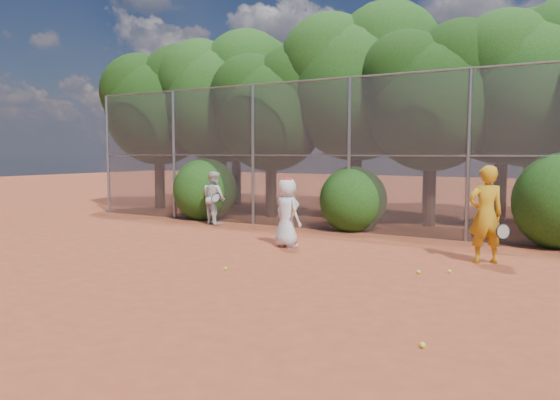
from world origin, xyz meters
The scene contains 20 objects.
ground centered at (0.00, 0.00, 0.00)m, with size 80.00×80.00×0.00m, color #973D22.
fence_back centered at (-0.12, 6.00, 2.05)m, with size 20.05×0.09×4.03m.
tree_0 centered at (-9.44, 8.04, 3.93)m, with size 4.38×3.81×6.00m.
tree_1 centered at (-6.94, 8.54, 4.16)m, with size 4.64×4.03×6.35m.
tree_2 centered at (-4.45, 7.83, 3.58)m, with size 3.99×3.47×5.47m.
tree_3 centered at (-1.94, 8.84, 4.40)m, with size 4.89×4.26×6.70m.
tree_4 centered at (0.55, 8.24, 3.76)m, with size 4.19×3.64×5.73m.
tree_5 centered at (3.06, 9.04, 4.05)m, with size 4.51×3.92×6.17m.
tree_9 centered at (-7.94, 10.84, 4.34)m, with size 4.83×4.20×6.62m.
tree_10 centered at (-2.93, 11.05, 4.63)m, with size 5.15×4.48×7.06m.
tree_11 centered at (2.06, 10.64, 4.16)m, with size 4.64×4.03×6.35m.
bush_0 centered at (-6.00, 6.30, 1.00)m, with size 2.00×2.00×2.00m, color #184110.
bush_1 centered at (-1.00, 6.30, 0.90)m, with size 1.80×1.80×1.80m, color #184110.
player_yellow centered at (2.85, 3.57, 0.92)m, with size 0.87×0.74×1.84m.
player_teen centered at (-1.23, 3.19, 0.77)m, with size 0.87×0.73×1.54m.
player_white centered at (-4.96, 5.40, 0.77)m, with size 0.91×0.81×1.54m.
ball_0 centered at (2.51, 2.33, 0.03)m, with size 0.07×0.07×0.07m, color yellow.
ball_1 centered at (2.07, 2.00, 0.03)m, with size 0.07×0.07×0.07m, color yellow.
ball_2 centered at (3.15, -1.49, 0.03)m, with size 0.07×0.07×0.07m, color yellow.
ball_4 centered at (-0.96, 0.54, 0.03)m, with size 0.07×0.07×0.07m, color yellow.
Camera 1 is at (4.74, -7.12, 2.08)m, focal length 35.00 mm.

